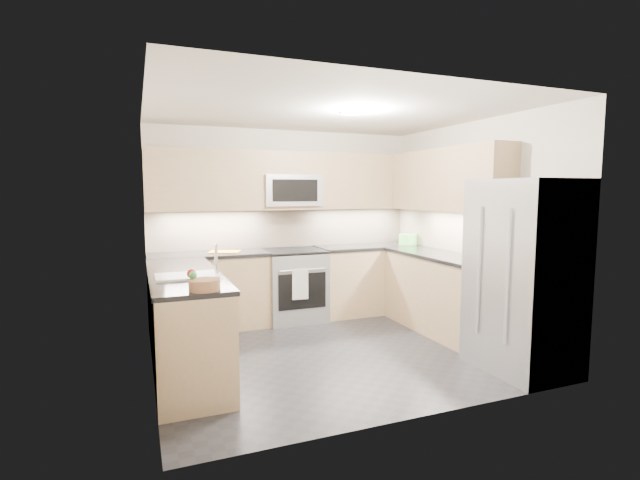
# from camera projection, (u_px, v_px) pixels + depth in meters

# --- Properties ---
(floor) EXTENTS (3.60, 3.20, 0.00)m
(floor) POSITION_uv_depth(u_px,v_px,m) (332.00, 350.00, 4.94)
(floor) COLOR #242529
(floor) RESTS_ON ground
(ceiling) EXTENTS (3.60, 3.20, 0.02)m
(ceiling) POSITION_uv_depth(u_px,v_px,m) (333.00, 111.00, 4.68)
(ceiling) COLOR beige
(ceiling) RESTS_ON wall_back
(wall_back) EXTENTS (3.60, 0.02, 2.50)m
(wall_back) POSITION_uv_depth(u_px,v_px,m) (286.00, 224.00, 6.29)
(wall_back) COLOR beige
(wall_back) RESTS_ON floor
(wall_front) EXTENTS (3.60, 0.02, 2.50)m
(wall_front) POSITION_uv_depth(u_px,v_px,m) (420.00, 252.00, 3.33)
(wall_front) COLOR beige
(wall_front) RESTS_ON floor
(wall_left) EXTENTS (0.02, 3.20, 2.50)m
(wall_left) POSITION_uv_depth(u_px,v_px,m) (148.00, 240.00, 4.15)
(wall_left) COLOR beige
(wall_left) RESTS_ON floor
(wall_right) EXTENTS (0.02, 3.20, 2.50)m
(wall_right) POSITION_uv_depth(u_px,v_px,m) (472.00, 229.00, 5.47)
(wall_right) COLOR beige
(wall_right) RESTS_ON floor
(base_cab_back_left) EXTENTS (1.42, 0.60, 0.90)m
(base_cab_back_left) POSITION_uv_depth(u_px,v_px,m) (209.00, 292.00, 5.70)
(base_cab_back_left) COLOR tan
(base_cab_back_left) RESTS_ON floor
(base_cab_back_right) EXTENTS (1.42, 0.60, 0.90)m
(base_cab_back_right) POSITION_uv_depth(u_px,v_px,m) (367.00, 280.00, 6.50)
(base_cab_back_right) COLOR tan
(base_cab_back_right) RESTS_ON floor
(base_cab_right) EXTENTS (0.60, 1.70, 0.90)m
(base_cab_right) POSITION_uv_depth(u_px,v_px,m) (441.00, 294.00, 5.58)
(base_cab_right) COLOR tan
(base_cab_right) RESTS_ON floor
(base_cab_peninsula) EXTENTS (0.60, 2.00, 0.90)m
(base_cab_peninsula) POSITION_uv_depth(u_px,v_px,m) (185.00, 324.00, 4.34)
(base_cab_peninsula) COLOR tan
(base_cab_peninsula) RESTS_ON floor
(countertop_back_left) EXTENTS (1.42, 0.63, 0.04)m
(countertop_back_left) POSITION_uv_depth(u_px,v_px,m) (208.00, 255.00, 5.65)
(countertop_back_left) COLOR black
(countertop_back_left) RESTS_ON base_cab_back_left
(countertop_back_right) EXTENTS (1.42, 0.63, 0.04)m
(countertop_back_right) POSITION_uv_depth(u_px,v_px,m) (367.00, 247.00, 6.45)
(countertop_back_right) COLOR black
(countertop_back_right) RESTS_ON base_cab_back_right
(countertop_right) EXTENTS (0.63, 1.70, 0.04)m
(countertop_right) POSITION_uv_depth(u_px,v_px,m) (443.00, 256.00, 5.54)
(countertop_right) COLOR black
(countertop_right) RESTS_ON base_cab_right
(countertop_peninsula) EXTENTS (0.63, 2.00, 0.04)m
(countertop_peninsula) POSITION_uv_depth(u_px,v_px,m) (184.00, 275.00, 4.29)
(countertop_peninsula) COLOR black
(countertop_peninsula) RESTS_ON base_cab_peninsula
(upper_cab_back) EXTENTS (3.60, 0.35, 0.75)m
(upper_cab_back) POSITION_uv_depth(u_px,v_px,m) (290.00, 181.00, 6.07)
(upper_cab_back) COLOR tan
(upper_cab_back) RESTS_ON wall_back
(upper_cab_right) EXTENTS (0.35, 1.95, 0.75)m
(upper_cab_right) POSITION_uv_depth(u_px,v_px,m) (447.00, 180.00, 5.60)
(upper_cab_right) COLOR tan
(upper_cab_right) RESTS_ON wall_right
(backsplash_back) EXTENTS (3.60, 0.01, 0.51)m
(backsplash_back) POSITION_uv_depth(u_px,v_px,m) (286.00, 228.00, 6.29)
(backsplash_back) COLOR tan
(backsplash_back) RESTS_ON wall_back
(backsplash_right) EXTENTS (0.01, 2.30, 0.51)m
(backsplash_right) POSITION_uv_depth(u_px,v_px,m) (448.00, 230.00, 5.89)
(backsplash_right) COLOR tan
(backsplash_right) RESTS_ON wall_right
(gas_range) EXTENTS (0.76, 0.65, 0.91)m
(gas_range) POSITION_uv_depth(u_px,v_px,m) (294.00, 286.00, 6.07)
(gas_range) COLOR gray
(gas_range) RESTS_ON floor
(range_cooktop) EXTENTS (0.76, 0.65, 0.03)m
(range_cooktop) POSITION_uv_depth(u_px,v_px,m) (294.00, 251.00, 6.02)
(range_cooktop) COLOR black
(range_cooktop) RESTS_ON gas_range
(oven_door_glass) EXTENTS (0.62, 0.02, 0.45)m
(oven_door_glass) POSITION_uv_depth(u_px,v_px,m) (302.00, 291.00, 5.77)
(oven_door_glass) COLOR black
(oven_door_glass) RESTS_ON gas_range
(oven_handle) EXTENTS (0.60, 0.02, 0.02)m
(oven_handle) POSITION_uv_depth(u_px,v_px,m) (303.00, 270.00, 5.72)
(oven_handle) COLOR #B2B5BA
(oven_handle) RESTS_ON gas_range
(microwave) EXTENTS (0.76, 0.40, 0.40)m
(microwave) POSITION_uv_depth(u_px,v_px,m) (290.00, 190.00, 6.06)
(microwave) COLOR #ABACB3
(microwave) RESTS_ON upper_cab_back
(microwave_door) EXTENTS (0.60, 0.01, 0.28)m
(microwave_door) POSITION_uv_depth(u_px,v_px,m) (295.00, 190.00, 5.87)
(microwave_door) COLOR black
(microwave_door) RESTS_ON microwave
(refrigerator) EXTENTS (0.70, 0.90, 1.80)m
(refrigerator) POSITION_uv_depth(u_px,v_px,m) (524.00, 276.00, 4.32)
(refrigerator) COLOR #95979D
(refrigerator) RESTS_ON floor
(fridge_handle_left) EXTENTS (0.02, 0.02, 1.20)m
(fridge_handle_left) POSITION_uv_depth(u_px,v_px,m) (507.00, 277.00, 4.01)
(fridge_handle_left) COLOR #B2B5BA
(fridge_handle_left) RESTS_ON refrigerator
(fridge_handle_right) EXTENTS (0.02, 0.02, 1.20)m
(fridge_handle_right) POSITION_uv_depth(u_px,v_px,m) (479.00, 270.00, 4.34)
(fridge_handle_right) COLOR #B2B5BA
(fridge_handle_right) RESTS_ON refrigerator
(sink_basin) EXTENTS (0.52, 0.38, 0.16)m
(sink_basin) POSITION_uv_depth(u_px,v_px,m) (187.00, 284.00, 4.07)
(sink_basin) COLOR white
(sink_basin) RESTS_ON base_cab_peninsula
(faucet) EXTENTS (0.03, 0.03, 0.28)m
(faucet) POSITION_uv_depth(u_px,v_px,m) (216.00, 260.00, 4.14)
(faucet) COLOR silver
(faucet) RESTS_ON countertop_peninsula
(utensil_bowl) EXTENTS (0.27, 0.27, 0.15)m
(utensil_bowl) POSITION_uv_depth(u_px,v_px,m) (408.00, 239.00, 6.55)
(utensil_bowl) COLOR #5EC152
(utensil_bowl) RESTS_ON countertop_back_right
(cutting_board) EXTENTS (0.43, 0.37, 0.01)m
(cutting_board) POSITION_uv_depth(u_px,v_px,m) (225.00, 252.00, 5.72)
(cutting_board) COLOR orange
(cutting_board) RESTS_ON countertop_back_left
(fruit_basket) EXTENTS (0.24, 0.24, 0.09)m
(fruit_basket) POSITION_uv_depth(u_px,v_px,m) (204.00, 285.00, 3.51)
(fruit_basket) COLOR #8F6142
(fruit_basket) RESTS_ON countertop_peninsula
(fruit_apple) EXTENTS (0.07, 0.07, 0.07)m
(fruit_apple) POSITION_uv_depth(u_px,v_px,m) (191.00, 274.00, 3.57)
(fruit_apple) COLOR #A81513
(fruit_apple) RESTS_ON fruit_basket
(fruit_pear) EXTENTS (0.06, 0.06, 0.06)m
(fruit_pear) POSITION_uv_depth(u_px,v_px,m) (193.00, 275.00, 3.51)
(fruit_pear) COLOR green
(fruit_pear) RESTS_ON fruit_basket
(dish_towel_check) EXTENTS (0.20, 0.04, 0.38)m
(dish_towel_check) POSITION_uv_depth(u_px,v_px,m) (300.00, 284.00, 5.71)
(dish_towel_check) COLOR silver
(dish_towel_check) RESTS_ON oven_handle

